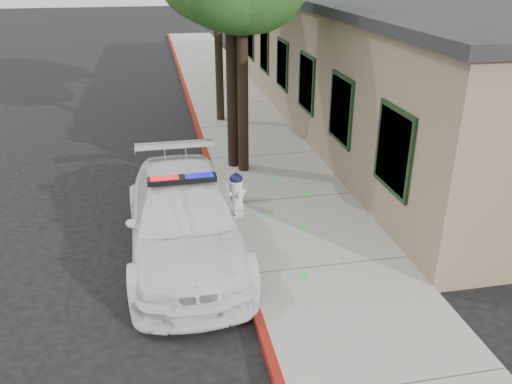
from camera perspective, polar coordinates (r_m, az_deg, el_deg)
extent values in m
plane|color=black|center=(9.52, -1.57, -9.81)|extent=(120.00, 120.00, 0.00)
cube|color=gray|center=(12.33, 3.40, -1.00)|extent=(3.20, 60.00, 0.15)
cube|color=maroon|center=(12.06, -3.70, -1.58)|extent=(0.14, 60.00, 0.16)
cube|color=#89725A|center=(18.87, 14.43, 13.39)|extent=(7.00, 20.00, 4.00)
cube|color=black|center=(10.40, 14.86, 4.47)|extent=(0.08, 1.48, 1.68)
cube|color=black|center=(13.03, 9.29, 8.93)|extent=(0.08, 1.48, 1.68)
cube|color=black|center=(15.80, 5.56, 11.82)|extent=(0.08, 1.48, 1.68)
cube|color=black|center=(18.63, 2.91, 13.80)|extent=(0.08, 1.48, 1.68)
cube|color=black|center=(21.51, 0.93, 15.25)|extent=(0.08, 1.48, 1.68)
cube|color=black|center=(24.42, -0.60, 16.33)|extent=(0.08, 1.48, 1.68)
cube|color=black|center=(27.35, -1.81, 17.18)|extent=(0.08, 1.48, 1.68)
imported|color=white|center=(10.07, -7.83, -2.94)|extent=(2.18, 5.28, 1.53)
cube|color=black|center=(9.73, -8.11, 1.39)|extent=(1.20, 0.29, 0.10)
cube|color=red|center=(9.71, -9.99, 1.26)|extent=(0.52, 0.24, 0.11)
cube|color=#100BCA|center=(9.74, -6.23, 1.57)|extent=(0.52, 0.24, 0.11)
cylinder|color=silver|center=(11.82, -2.15, -1.57)|extent=(0.35, 0.35, 0.06)
cylinder|color=silver|center=(11.69, -2.18, -0.18)|extent=(0.29, 0.29, 0.56)
cylinder|color=silver|center=(11.57, -2.20, 1.18)|extent=(0.33, 0.33, 0.04)
ellipsoid|color=black|center=(11.54, -2.21, 1.46)|extent=(0.30, 0.30, 0.22)
cylinder|color=black|center=(11.50, -2.21, 1.93)|extent=(0.07, 0.07, 0.06)
cylinder|color=silver|center=(11.61, -2.95, -0.24)|extent=(0.15, 0.14, 0.11)
cylinder|color=silver|center=(11.75, -1.42, 0.10)|extent=(0.15, 0.14, 0.11)
cylinder|color=silver|center=(11.53, -1.80, -0.29)|extent=(0.17, 0.16, 0.14)
cylinder|color=black|center=(13.68, -2.62, 11.07)|extent=(0.30, 0.30, 4.12)
cylinder|color=black|center=(13.36, -1.44, 10.35)|extent=(0.28, 0.28, 3.93)
cylinder|color=black|center=(18.08, -4.06, 13.57)|extent=(0.27, 0.27, 3.67)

